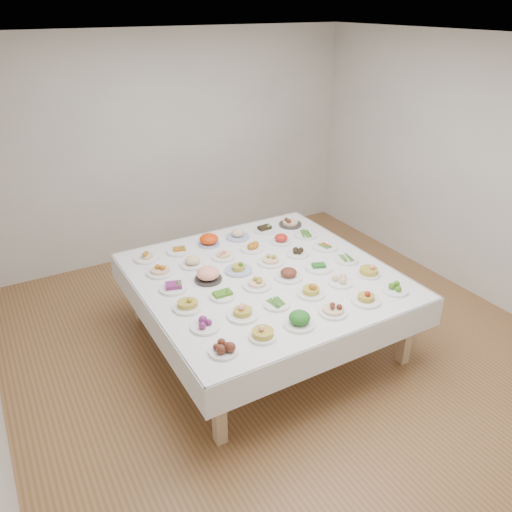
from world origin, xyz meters
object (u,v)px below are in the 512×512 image
dish_0 (223,347)px  dish_18 (174,285)px  display_table (264,280)px  dish_35 (290,220)px

dish_0 → dish_18: bearing=89.1°
display_table → dish_0: dish_0 is taller
display_table → dish_35: bearing=44.5°
dish_0 → dish_18: (0.02, 1.03, 0.00)m
display_table → dish_18: bearing=168.6°
dish_18 → dish_35: bearing=21.6°
display_table → dish_0: 1.22m
display_table → dish_18: dish_18 is taller
display_table → dish_0: bearing=-135.0°
dish_0 → dish_35: size_ratio=0.86×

